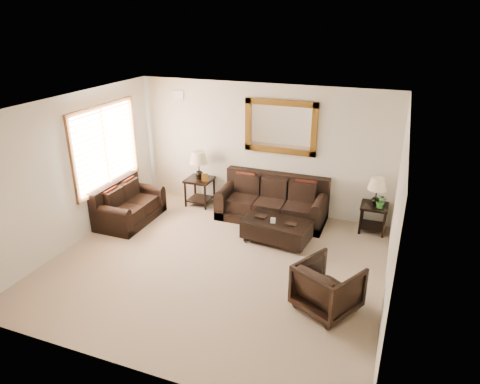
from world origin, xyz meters
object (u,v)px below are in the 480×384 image
at_px(end_table_left, 199,170).
at_px(coffee_table, 276,229).
at_px(end_table_right, 376,197).
at_px(sofa, 273,204).
at_px(loveseat, 128,207).
at_px(armchair, 328,285).

distance_m(end_table_left, coffee_table, 2.39).
xyz_separation_m(end_table_left, end_table_right, (3.72, 0.03, -0.07)).
bearing_deg(end_table_left, sofa, -3.79).
distance_m(loveseat, end_table_right, 4.94).
height_order(sofa, end_table_right, end_table_right).
height_order(end_table_left, armchair, end_table_left).
height_order(loveseat, coffee_table, loveseat).
relative_size(sofa, end_table_right, 1.96).
xyz_separation_m(end_table_right, coffee_table, (-1.65, -1.07, -0.47)).
height_order(sofa, armchair, sofa).
relative_size(sofa, end_table_left, 1.79).
distance_m(sofa, end_table_left, 1.79).
bearing_deg(sofa, armchair, -58.46).
distance_m(sofa, end_table_right, 2.05).
bearing_deg(loveseat, end_table_left, -39.19).
height_order(end_table_left, end_table_right, end_table_left).
relative_size(sofa, coffee_table, 1.67).
bearing_deg(end_table_right, coffee_table, -146.99).
xyz_separation_m(coffee_table, armchair, (1.24, -1.66, 0.14)).
bearing_deg(armchair, coffee_table, -24.34).
xyz_separation_m(sofa, end_table_right, (2.00, 0.14, 0.41)).
relative_size(sofa, armchair, 2.73).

